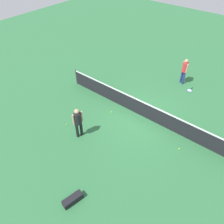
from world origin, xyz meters
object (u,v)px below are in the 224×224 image
Objects in this scene: tennis_ball_near_player at (67,125)px; tennis_ball_midcourt at (111,112)px; tennis_racket_far_player at (190,90)px; tennis_racket_near_player at (77,117)px; tennis_ball_by_net at (179,149)px; player_near_side at (78,121)px; player_far_side at (185,69)px; equipment_bag at (74,199)px.

tennis_ball_midcourt is (1.19, 2.25, 0.00)m from tennis_ball_near_player.
tennis_racket_near_player is at bearing -121.28° from tennis_racket_far_player.
tennis_ball_by_net is (1.59, -4.77, 0.02)m from tennis_racket_far_player.
tennis_ball_midcourt reaches higher than tennis_racket_far_player.
tennis_racket_near_player is 0.80m from tennis_ball_near_player.
player_near_side is at bearing -93.17° from tennis_ball_midcourt.
tennis_ball_midcourt is at bearing 49.91° from tennis_racket_near_player.
tennis_ball_near_player is (-1.06, 0.09, -0.98)m from player_near_side.
player_far_side reaches higher than equipment_bag.
equipment_bag reaches higher than tennis_racket_near_player.
player_near_side is at bearing -4.60° from tennis_ball_near_player.
tennis_racket_near_player is at bearing -113.95° from player_far_side.
tennis_ball_near_player is 0.08× the size of equipment_bag.
player_far_side is at bearing 66.05° from tennis_racket_near_player.
equipment_bag is at bearing -112.67° from tennis_ball_by_net.
equipment_bag is at bearing -66.72° from tennis_ball_midcourt.
tennis_ball_by_net is 1.00× the size of tennis_ball_midcourt.
player_far_side is 8.06m from tennis_ball_near_player.
tennis_ball_by_net is at bearing 22.52° from tennis_ball_near_player.
tennis_ball_midcourt is 0.08× the size of equipment_bag.
equipment_bag reaches higher than tennis_ball_near_player.
tennis_ball_by_net is (5.31, 2.20, 0.00)m from tennis_ball_near_player.
player_near_side is at bearing -151.73° from tennis_ball_by_net.
tennis_ball_near_player reaches higher than tennis_racket_far_player.
tennis_racket_far_player is at bearing 69.34° from player_near_side.
equipment_bag is (3.29, -2.64, 0.11)m from tennis_ball_near_player.
tennis_ball_near_player is at bearing 141.25° from equipment_bag.
tennis_racket_far_player is (0.80, -0.47, -1.00)m from player_far_side.
player_far_side is at bearing 92.10° from equipment_bag.
tennis_ball_near_player is 1.00× the size of tennis_ball_midcourt.
tennis_racket_far_player is at bearing 61.93° from tennis_ball_near_player.
tennis_ball_by_net is 0.08× the size of equipment_bag.
player_near_side is at bearing -110.66° from tennis_racket_far_player.
equipment_bag is at bearing -87.90° from player_far_side.
tennis_ball_midcourt is (1.22, 1.45, 0.02)m from tennis_racket_near_player.
player_far_side is at bearing 114.52° from tennis_ball_by_net.
tennis_racket_far_player is at bearing 87.44° from equipment_bag.
tennis_ball_midcourt is (-1.73, -5.20, -0.98)m from player_far_side.
equipment_bag is at bearing -46.02° from tennis_racket_near_player.
tennis_ball_midcourt is at bearing 179.37° from tennis_ball_by_net.
tennis_ball_by_net reaches higher than tennis_racket_near_player.
player_far_side reaches higher than tennis_ball_near_player.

